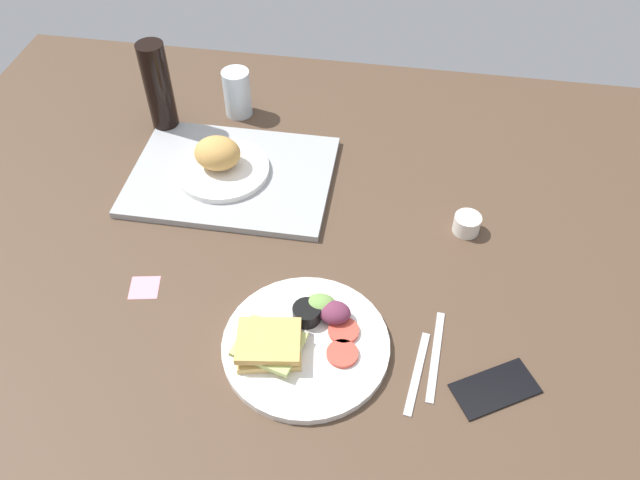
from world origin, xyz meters
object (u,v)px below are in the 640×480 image
at_px(soda_bottle, 159,89).
at_px(sticky_note, 144,287).
at_px(bread_plate_near, 220,161).
at_px(knife, 436,355).
at_px(serving_tray, 232,176).
at_px(cell_phone, 495,388).
at_px(fork, 417,372).
at_px(plate_with_salad, 303,340).
at_px(espresso_cup, 467,224).
at_px(drinking_glass, 237,93).

xyz_separation_m(soda_bottle, sticky_note, (0.12, -0.49, -0.11)).
relative_size(bread_plate_near, sticky_note, 3.74).
relative_size(soda_bottle, knife, 1.21).
height_order(serving_tray, cell_phone, serving_tray).
bearing_deg(serving_tray, fork, -44.44).
bearing_deg(fork, sticky_note, 86.95).
relative_size(knife, sticky_note, 3.39).
bearing_deg(plate_with_salad, fork, -6.65).
xyz_separation_m(serving_tray, espresso_cup, (0.53, -0.08, 0.01)).
bearing_deg(soda_bottle, drinking_glass, 29.49).
xyz_separation_m(espresso_cup, fork, (-0.08, -0.36, -0.02)).
bearing_deg(knife, fork, 147.09).
xyz_separation_m(plate_with_salad, sticky_note, (-0.33, 0.08, -0.02)).
distance_m(soda_bottle, espresso_cup, 0.78).
height_order(bread_plate_near, drinking_glass, drinking_glass).
height_order(serving_tray, drinking_glass, drinking_glass).
bearing_deg(drinking_glass, fork, -54.26).
bearing_deg(drinking_glass, sticky_note, -94.06).
height_order(bread_plate_near, plate_with_salad, bread_plate_near).
height_order(serving_tray, sticky_note, serving_tray).
distance_m(serving_tray, espresso_cup, 0.53).
relative_size(espresso_cup, cell_phone, 0.39).
bearing_deg(espresso_cup, cell_phone, -81.82).
height_order(serving_tray, bread_plate_near, bread_plate_near).
height_order(drinking_glass, cell_phone, drinking_glass).
bearing_deg(fork, espresso_cup, -4.61).
bearing_deg(bread_plate_near, fork, -43.17).
height_order(espresso_cup, fork, espresso_cup).
distance_m(plate_with_salad, soda_bottle, 0.73).
bearing_deg(soda_bottle, bread_plate_near, -39.67).
bearing_deg(serving_tray, knife, -39.87).
bearing_deg(drinking_glass, serving_tray, -79.52).
relative_size(bread_plate_near, soda_bottle, 0.91).
xyz_separation_m(plate_with_salad, drinking_glass, (-0.29, 0.66, 0.04)).
xyz_separation_m(cell_phone, sticky_note, (-0.67, 0.11, -0.00)).
relative_size(espresso_cup, fork, 0.33).
distance_m(serving_tray, drinking_glass, 0.26).
bearing_deg(fork, drinking_glass, 43.62).
bearing_deg(knife, bread_plate_near, 55.23).
xyz_separation_m(serving_tray, bread_plate_near, (-0.02, 0.00, 0.04)).
bearing_deg(soda_bottle, espresso_cup, -17.68).
relative_size(plate_with_salad, knife, 1.58).
relative_size(bread_plate_near, cell_phone, 1.45).
relative_size(plate_with_salad, espresso_cup, 5.35).
bearing_deg(soda_bottle, fork, -42.23).
xyz_separation_m(serving_tray, plate_with_salad, (0.24, -0.41, 0.01)).
bearing_deg(serving_tray, soda_bottle, 143.15).
distance_m(serving_tray, bread_plate_near, 0.04).
height_order(soda_bottle, espresso_cup, soda_bottle).
relative_size(cell_phone, sticky_note, 2.57).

